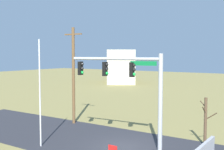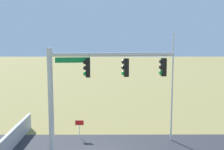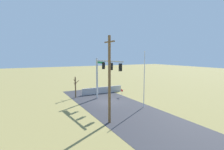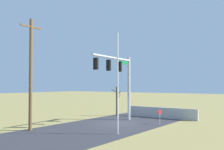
{
  "view_description": "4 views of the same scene",
  "coord_description": "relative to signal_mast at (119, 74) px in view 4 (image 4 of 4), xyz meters",
  "views": [
    {
      "loc": [
        10.06,
        -16.37,
        6.14
      ],
      "look_at": [
        -1.39,
        0.82,
        4.67
      ],
      "focal_mm": 47.31,
      "sensor_mm": 36.0,
      "label": 1
    },
    {
      "loc": [
        -0.65,
        15.07,
        6.78
      ],
      "look_at": [
        -0.72,
        -0.57,
        4.65
      ],
      "focal_mm": 45.91,
      "sensor_mm": 36.0,
      "label": 2
    },
    {
      "loc": [
        -21.99,
        10.98,
        6.63
      ],
      "look_at": [
        -1.37,
        -0.09,
        3.98
      ],
      "focal_mm": 28.27,
      "sensor_mm": 36.0,
      "label": 3
    },
    {
      "loc": [
        -20.2,
        -13.36,
        3.49
      ],
      "look_at": [
        -1.58,
        -0.37,
        4.28
      ],
      "focal_mm": 43.0,
      "sensor_mm": 36.0,
      "label": 4
    }
  ],
  "objects": [
    {
      "name": "retaining_fence",
      "position": [
        4.87,
        -2.04,
        -3.85
      ],
      "size": [
        0.2,
        7.39,
        1.11
      ],
      "primitive_type": "cube",
      "color": "#A8A8AD",
      "rests_on": "ground_plane"
    },
    {
      "name": "open_sign",
      "position": [
        0.95,
        -3.6,
        -3.5
      ],
      "size": [
        0.56,
        0.04,
        1.22
      ],
      "color": "silver",
      "rests_on": "ground_plane"
    },
    {
      "name": "road_surface",
      "position": [
        -4.49,
        -0.24,
        -4.4
      ],
      "size": [
        28.0,
        8.0,
        0.01
      ],
      "primitive_type": "cube",
      "color": "#2D2D33",
      "rests_on": "ground_plane"
    },
    {
      "name": "signal_mast",
      "position": [
        0.0,
        0.0,
        0.0
      ],
      "size": [
        6.64,
        0.88,
        6.18
      ],
      "color": "#B2B5BA",
      "rests_on": "ground_plane"
    },
    {
      "name": "ground_plane",
      "position": [
        -0.49,
        -0.24,
        -4.41
      ],
      "size": [
        160.0,
        160.0,
        0.0
      ],
      "primitive_type": "plane",
      "color": "olive"
    },
    {
      "name": "utility_pole",
      "position": [
        -7.6,
        3.03,
        -0.01
      ],
      "size": [
        1.9,
        0.26,
        8.47
      ],
      "color": "brown",
      "rests_on": "ground_plane"
    },
    {
      "name": "sidewalk_corner",
      "position": [
        3.0,
        0.18,
        -4.4
      ],
      "size": [
        6.0,
        6.0,
        0.01
      ],
      "primitive_type": "cube",
      "color": "#B7B5AD",
      "rests_on": "ground_plane"
    },
    {
      "name": "flagpole",
      "position": [
        -5.08,
        -3.2,
        -0.85
      ],
      "size": [
        0.1,
        0.1,
        7.11
      ],
      "primitive_type": "cylinder",
      "color": "silver",
      "rests_on": "ground_plane"
    },
    {
      "name": "bare_tree",
      "position": [
        4.02,
        2.98,
        -2.72
      ],
      "size": [
        1.27,
        1.02,
        3.26
      ],
      "color": "brown",
      "rests_on": "ground_plane"
    }
  ]
}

